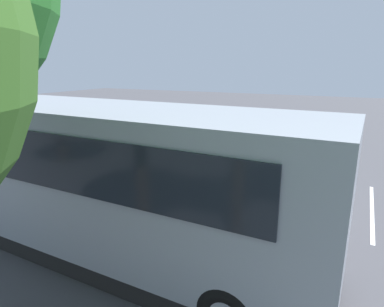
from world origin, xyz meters
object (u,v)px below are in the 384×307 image
(tour_bus, at_px, (101,181))
(spectator_far_left, at_px, (190,182))
(parked_motorcycle_silver, at_px, (270,224))
(spectator_left, at_px, (161,176))
(spectator_centre, at_px, (139,168))
(stunt_motorcycle, at_px, (209,147))
(spectator_right, at_px, (104,166))

(tour_bus, height_order, spectator_far_left, tour_bus)
(parked_motorcycle_silver, bearing_deg, spectator_left, -8.41)
(spectator_centre, distance_m, parked_motorcycle_silver, 4.32)
(spectator_far_left, height_order, stunt_motorcycle, spectator_far_left)
(spectator_right, bearing_deg, stunt_motorcycle, -103.30)
(tour_bus, relative_size, stunt_motorcycle, 4.78)
(spectator_left, bearing_deg, spectator_right, -0.65)
(spectator_far_left, relative_size, spectator_right, 0.98)
(spectator_left, xyz_separation_m, stunt_motorcycle, (0.83, -5.28, -0.41))
(spectator_left, height_order, spectator_centre, spectator_centre)
(spectator_far_left, relative_size, stunt_motorcycle, 0.83)
(spectator_left, distance_m, spectator_right, 2.07)
(spectator_centre, bearing_deg, parked_motorcycle_silver, 169.77)
(spectator_centre, bearing_deg, spectator_far_left, 170.81)
(spectator_right, relative_size, stunt_motorcycle, 0.85)
(spectator_far_left, relative_size, spectator_left, 0.99)
(spectator_left, xyz_separation_m, parked_motorcycle_silver, (-3.24, 0.48, -0.54))
(spectator_far_left, distance_m, spectator_centre, 1.91)
(spectator_right, distance_m, parked_motorcycle_silver, 5.37)
(parked_motorcycle_silver, height_order, stunt_motorcycle, stunt_motorcycle)
(stunt_motorcycle, bearing_deg, parked_motorcycle_silver, 125.23)
(spectator_far_left, distance_m, stunt_motorcycle, 5.60)
(spectator_far_left, bearing_deg, tour_bus, 68.31)
(spectator_centre, relative_size, spectator_right, 1.01)
(spectator_far_left, bearing_deg, spectator_right, -0.91)
(parked_motorcycle_silver, xyz_separation_m, stunt_motorcycle, (4.07, -5.76, 0.13))
(spectator_left, bearing_deg, tour_bus, 89.30)
(tour_bus, relative_size, spectator_left, 5.68)
(spectator_centre, xyz_separation_m, stunt_motorcycle, (-0.15, -5.00, -0.43))
(spectator_left, bearing_deg, stunt_motorcycle, -81.11)
(parked_motorcycle_silver, bearing_deg, stunt_motorcycle, -54.77)
(spectator_right, distance_m, stunt_motorcycle, 5.42)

